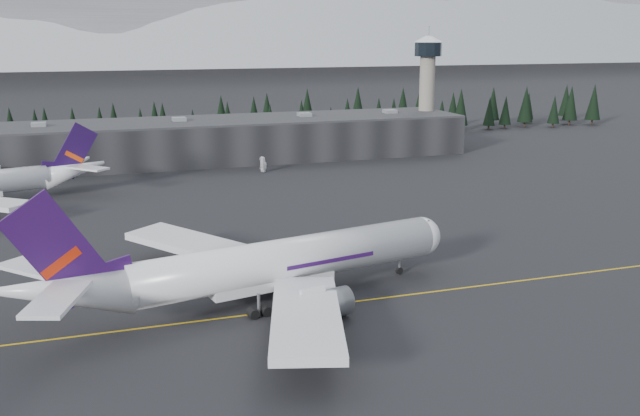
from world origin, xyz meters
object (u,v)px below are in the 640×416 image
object	(u,v)px
jet_main	(253,267)
gse_vehicle_b	(264,169)
control_tower	(427,79)
gse_vehicle_a	(26,183)
terminal	(213,140)

from	to	relation	value
jet_main	gse_vehicle_b	bearing A→B (deg)	63.51
control_tower	gse_vehicle_a	size ratio (longest dim) A/B	7.27
control_tower	gse_vehicle_b	xyz separation A→B (m)	(-64.91, -27.42, -22.63)
jet_main	gse_vehicle_b	distance (m)	102.17
terminal	control_tower	bearing A→B (deg)	2.29
jet_main	gse_vehicle_a	size ratio (longest dim) A/B	13.14
control_tower	gse_vehicle_b	bearing A→B (deg)	-157.10
gse_vehicle_a	gse_vehicle_b	world-z (taller)	gse_vehicle_b
gse_vehicle_b	gse_vehicle_a	bearing A→B (deg)	-107.55
jet_main	gse_vehicle_b	world-z (taller)	jet_main
terminal	control_tower	distance (m)	76.98
terminal	jet_main	distance (m)	124.07
gse_vehicle_a	control_tower	bearing A→B (deg)	3.28
gse_vehicle_a	gse_vehicle_b	xyz separation A→B (m)	(63.28, -0.93, 0.06)
terminal	gse_vehicle_a	xyz separation A→B (m)	(-53.19, -23.48, -5.58)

